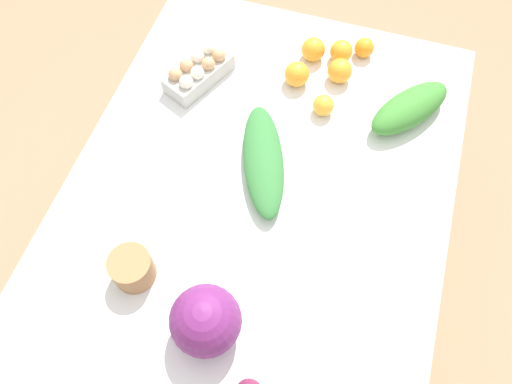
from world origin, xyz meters
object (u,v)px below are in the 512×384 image
object	(u,v)px
orange_4	(296,74)
egg_carton	(198,71)
orange_3	(340,71)
orange_1	(364,48)
orange_5	(341,51)
paper_bag	(132,268)
cabbage_purple	(204,320)
orange_2	(313,49)
greens_bunch_scallion	(263,160)
orange_0	(323,105)
greens_bunch_dandelion	(410,108)

from	to	relation	value
orange_4	egg_carton	bearing A→B (deg)	-74.60
orange_3	orange_1	bearing A→B (deg)	157.07
egg_carton	orange_5	xyz separation A→B (m)	(-0.22, 0.42, -0.01)
paper_bag	cabbage_purple	bearing A→B (deg)	71.22
orange_5	egg_carton	bearing A→B (deg)	-61.73
paper_bag	orange_5	world-z (taller)	paper_bag
egg_carton	orange_3	bearing A→B (deg)	131.83
orange_3	orange_2	bearing A→B (deg)	-121.67
egg_carton	orange_1	size ratio (longest dim) A/B	3.90
greens_bunch_scallion	orange_1	bearing A→B (deg)	159.80
egg_carton	orange_4	size ratio (longest dim) A/B	3.17
paper_bag	orange_4	world-z (taller)	paper_bag
orange_0	orange_1	bearing A→B (deg)	165.12
paper_bag	orange_1	world-z (taller)	paper_bag
greens_bunch_dandelion	orange_1	distance (m)	0.28
egg_carton	orange_0	size ratio (longest dim) A/B	3.83
orange_1	orange_5	world-z (taller)	orange_5
greens_bunch_scallion	greens_bunch_dandelion	bearing A→B (deg)	129.26
egg_carton	orange_0	world-z (taller)	egg_carton
orange_4	orange_5	bearing A→B (deg)	140.79
orange_1	cabbage_purple	bearing A→B (deg)	-10.39
greens_bunch_dandelion	orange_2	xyz separation A→B (m)	(-0.15, -0.34, -0.01)
cabbage_purple	orange_5	size ratio (longest dim) A/B	2.32
orange_1	orange_3	size ratio (longest dim) A/B	0.83
greens_bunch_scallion	orange_5	bearing A→B (deg)	165.62
orange_1	orange_5	bearing A→B (deg)	-58.21
greens_bunch_dandelion	orange_4	distance (m)	0.37
orange_2	paper_bag	bearing A→B (deg)	-16.34
orange_2	orange_4	world-z (taller)	orange_4
cabbage_purple	greens_bunch_dandelion	xyz separation A→B (m)	(-0.80, 0.37, -0.04)
cabbage_purple	orange_4	bearing A→B (deg)	179.84
orange_2	orange_5	bearing A→B (deg)	103.48
cabbage_purple	orange_3	bearing A→B (deg)	171.55
cabbage_purple	paper_bag	world-z (taller)	cabbage_purple
greens_bunch_dandelion	orange_1	xyz separation A→B (m)	(-0.21, -0.18, -0.01)
egg_carton	orange_2	xyz separation A→B (m)	(-0.20, 0.33, -0.00)
orange_1	greens_bunch_dandelion	bearing A→B (deg)	40.30
paper_bag	orange_0	distance (m)	0.75
orange_2	orange_3	world-z (taller)	same
paper_bag	orange_4	xyz separation A→B (m)	(-0.75, 0.23, -0.01)
cabbage_purple	orange_2	world-z (taller)	cabbage_purple
greens_bunch_dandelion	orange_5	distance (m)	0.30
cabbage_purple	orange_0	distance (m)	0.75
orange_2	orange_5	world-z (taller)	orange_2
paper_bag	orange_3	size ratio (longest dim) A/B	1.41
greens_bunch_dandelion	orange_0	bearing A→B (deg)	-77.07
orange_2	orange_4	size ratio (longest dim) A/B	0.98
orange_1	orange_2	xyz separation A→B (m)	(0.06, -0.16, 0.01)
orange_4	orange_5	world-z (taller)	orange_4
paper_bag	orange_4	size ratio (longest dim) A/B	1.38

